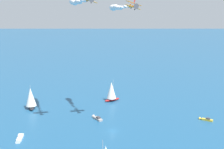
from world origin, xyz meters
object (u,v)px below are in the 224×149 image
object	(u,v)px
sailboat_trailing	(112,91)
motorboat_inshore	(20,139)
sailboat_ahead	(31,98)
wingwalker_lead	(134,1)
biplane_lead	(133,6)
motorboat_near_centre	(97,118)
motorboat_offshore	(205,119)

from	to	relation	value
sailboat_trailing	motorboat_inshore	bearing A→B (deg)	65.10
sailboat_ahead	wingwalker_lead	world-z (taller)	wingwalker_lead
biplane_lead	motorboat_inshore	bearing A→B (deg)	25.37
motorboat_near_centre	wingwalker_lead	distance (m)	60.29
motorboat_offshore	wingwalker_lead	distance (m)	68.55
motorboat_inshore	sailboat_ahead	world-z (taller)	sailboat_ahead
motorboat_inshore	motorboat_offshore	xyz separation A→B (m)	(-79.93, -37.91, -0.10)
sailboat_ahead	wingwalker_lead	xyz separation A→B (m)	(-58.83, 16.04, 51.15)
motorboat_near_centre	motorboat_inshore	bearing A→B (deg)	47.96
motorboat_inshore	motorboat_offshore	distance (m)	88.47
sailboat_trailing	sailboat_ahead	bearing A→B (deg)	28.37
motorboat_near_centre	motorboat_inshore	distance (m)	39.21
biplane_lead	wingwalker_lead	distance (m)	2.19
motorboat_near_centre	biplane_lead	world-z (taller)	biplane_lead
biplane_lead	wingwalker_lead	size ratio (longest dim) A/B	3.94
motorboat_offshore	sailboat_ahead	world-z (taller)	sailboat_ahead
biplane_lead	wingwalker_lead	world-z (taller)	wingwalker_lead
wingwalker_lead	motorboat_inshore	bearing A→B (deg)	25.44
motorboat_offshore	sailboat_ahead	size ratio (longest dim) A/B	0.50
motorboat_inshore	biplane_lead	distance (m)	73.67
sailboat_trailing	wingwalker_lead	xyz separation A→B (m)	(-17.40, 38.41, 51.20)
sailboat_trailing	motorboat_near_centre	bearing A→B (deg)	87.09
sailboat_trailing	sailboat_ahead	xyz separation A→B (m)	(41.43, 22.37, 0.05)
motorboat_near_centre	wingwalker_lead	size ratio (longest dim) A/B	3.71
sailboat_trailing	biplane_lead	xyz separation A→B (m)	(-16.88, 38.73, 49.09)
motorboat_inshore	biplane_lead	world-z (taller)	biplane_lead
sailboat_trailing	biplane_lead	size ratio (longest dim) A/B	1.91
motorboat_inshore	sailboat_trailing	bearing A→B (deg)	-114.90
motorboat_inshore	biplane_lead	bearing A→B (deg)	-154.63
motorboat_inshore	motorboat_offshore	size ratio (longest dim) A/B	1.21
motorboat_near_centre	sailboat_ahead	distance (m)	41.12
sailboat_ahead	biplane_lead	world-z (taller)	biplane_lead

